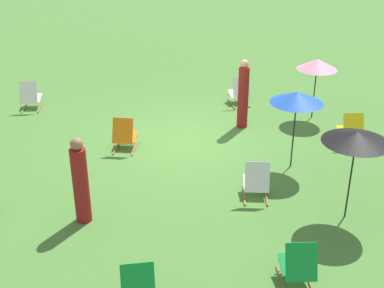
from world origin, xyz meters
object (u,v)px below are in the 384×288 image
Objects in this scene: deckchair_6 at (298,266)px; umbrella_0 at (297,97)px; umbrella_1 at (317,64)px; deckchair_4 at (30,97)px; umbrella_2 at (357,137)px; deckchair_2 at (125,135)px; deckchair_0 at (138,287)px; deckchair_3 at (351,130)px; deckchair_1 at (256,182)px; person_1 at (81,182)px; person_0 at (243,95)px; deckchair_7 at (239,92)px.

umbrella_0 is (-0.90, -3.83, 1.27)m from deckchair_6.
umbrella_0 is at bearing 64.58° from umbrella_1.
deckchair_4 is 0.47× the size of umbrella_2.
deckchair_0 is at bearing 106.28° from deckchair_2.
deckchair_0 is 7.16m from deckchair_3.
person_1 reaches higher than deckchair_1.
person_1 is at bearing -93.70° from person_0.
person_0 reaches higher than umbrella_2.
person_1 is at bearing 21.66° from umbrella_0.
deckchair_0 is 1.00× the size of deckchair_7.
umbrella_2 is (-1.04, 5.85, 1.29)m from deckchair_7.
deckchair_4 is at bearing -36.40° from deckchair_1.
deckchair_6 is at bearing -177.50° from deckchair_0.
deckchair_2 is 5.44m from umbrella_2.
deckchair_4 is 5.86m from deckchair_7.
deckchair_3 is 1.00× the size of deckchair_7.
deckchair_1 is (-2.31, -2.86, 0.00)m from deckchair_0.
deckchair_1 and deckchair_7 have the same top height.
deckchair_7 is at bearing 121.98° from person_0.
deckchair_3 is 6.66m from person_1.
person_1 is (3.33, 0.50, 0.44)m from deckchair_1.
umbrella_1 is 0.91× the size of person_0.
umbrella_0 is 2.98m from umbrella_1.
umbrella_1 reaches higher than deckchair_2.
deckchair_7 is at bearing -31.69° from umbrella_1.
umbrella_0 reaches higher than deckchair_4.
deckchair_2 is at bearing 17.12° from umbrella_1.
umbrella_0 reaches higher than deckchair_3.
person_1 is at bearing 38.08° from umbrella_1.
deckchair_1 is 0.99× the size of deckchair_2.
deckchair_4 is at bearing -33.46° from deckchair_2.
umbrella_0 is (-0.52, 3.81, 1.27)m from deckchair_7.
deckchair_4 is (3.03, -8.04, 0.00)m from deckchair_0.
deckchair_4 is 0.47× the size of umbrella_0.
deckchair_0 is 8.39m from deckchair_7.
deckchair_2 and deckchair_3 have the same top height.
person_0 is (-0.19, -6.08, 0.49)m from deckchair_6.
deckchair_7 is 0.49× the size of person_1.
person_0 reaches higher than deckchair_2.
deckchair_1 and deckchair_3 have the same top height.
umbrella_1 is at bearing -128.06° from deckchair_0.
person_0 is 5.42m from person_1.
person_1 is at bearing -70.29° from deckchair_0.
umbrella_1 is at bearing 172.46° from deckchair_4.
deckchair_4 is at bearing -9.29° from umbrella_1.
umbrella_2 is (1.18, 3.03, 1.29)m from deckchair_3.
deckchair_3 is 8.59m from deckchair_4.
person_0 is at bearing -74.15° from umbrella_2.
deckchair_1 is 0.47× the size of umbrella_0.
umbrella_2 is (-4.20, 3.21, 1.29)m from deckchair_2.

